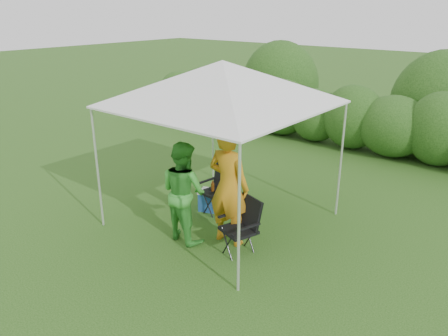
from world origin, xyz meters
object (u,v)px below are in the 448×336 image
Objects in this scene: chair_right at (243,222)px; chair_left at (220,186)px; man at (229,186)px; cooler at (212,200)px; woman at (184,191)px; canopy at (222,83)px.

chair_right reaches higher than chair_left.
cooler is (-0.97, 0.71, -0.78)m from man.
chair_left is at bearing 6.05° from cooler.
man is 3.54× the size of cooler.
man is 0.75m from woman.
chair_left reaches higher than cooler.
canopy is at bearing -43.80° from cooler.
man is at bearing -56.76° from cooler.
chair_right is at bearing 158.44° from man.
woman is at bearing -93.33° from cooler.
woman is (0.20, -1.15, 0.33)m from chair_left.
man is 1.16× the size of woman.
chair_left is (-1.21, 0.89, -0.00)m from chair_right.
man is (0.83, -0.78, 0.46)m from chair_left.
man reaches higher than chair_right.
canopy is 2.27m from chair_right.
chair_right is 1.51m from chair_left.
chair_right is at bearing -34.52° from canopy.
canopy is 1.60× the size of man.
chair_right is at bearing -51.91° from cooler.
chair_right is 1.00× the size of chair_left.
woman reaches higher than cooler.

